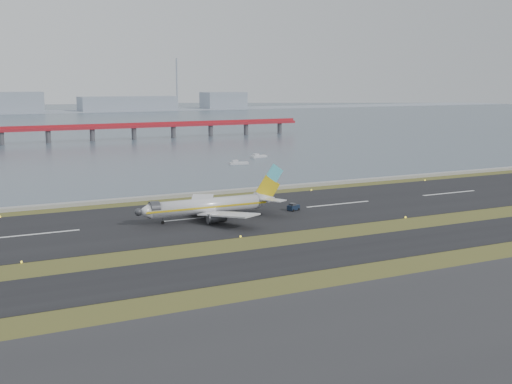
% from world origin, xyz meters
% --- Properties ---
extents(ground, '(1000.00, 1000.00, 0.00)m').
position_xyz_m(ground, '(0.00, 0.00, 0.00)').
color(ground, '#3D491A').
rests_on(ground, ground).
extents(apron_strip, '(1000.00, 50.00, 0.10)m').
position_xyz_m(apron_strip, '(0.00, -55.00, 0.05)').
color(apron_strip, '#2C2C2E').
rests_on(apron_strip, ground).
extents(taxiway_strip, '(1000.00, 18.00, 0.10)m').
position_xyz_m(taxiway_strip, '(0.00, -12.00, 0.05)').
color(taxiway_strip, black).
rests_on(taxiway_strip, ground).
extents(runway_strip, '(1000.00, 45.00, 0.10)m').
position_xyz_m(runway_strip, '(0.00, 30.00, 0.05)').
color(runway_strip, black).
rests_on(runway_strip, ground).
extents(seawall, '(1000.00, 2.50, 1.00)m').
position_xyz_m(seawall, '(0.00, 60.00, 0.50)').
color(seawall, '#989792').
rests_on(seawall, ground).
extents(bay_water, '(1400.00, 800.00, 1.30)m').
position_xyz_m(bay_water, '(0.00, 460.00, 0.00)').
color(bay_water, '#475866').
rests_on(bay_water, ground).
extents(red_pier, '(260.00, 5.00, 10.20)m').
position_xyz_m(red_pier, '(20.00, 250.00, 7.28)').
color(red_pier, '#AB1D28').
rests_on(red_pier, ground).
extents(far_shoreline, '(1400.00, 80.00, 60.50)m').
position_xyz_m(far_shoreline, '(13.62, 620.00, 6.07)').
color(far_shoreline, '#8F9AA9').
rests_on(far_shoreline, ground).
extents(airliner, '(38.52, 32.89, 12.80)m').
position_xyz_m(airliner, '(1.42, 27.39, 3.46)').
color(airliner, silver).
rests_on(airliner, ground).
extents(pushback_tug, '(3.65, 2.83, 2.06)m').
position_xyz_m(pushback_tug, '(24.62, 27.84, 1.00)').
color(pushback_tug, '#121E32').
rests_on(pushback_tug, ground).
extents(workboat_near, '(7.93, 3.59, 1.86)m').
position_xyz_m(workboat_near, '(51.21, 120.32, 0.59)').
color(workboat_near, silver).
rests_on(workboat_near, ground).
extents(workboat_far, '(8.08, 4.14, 1.88)m').
position_xyz_m(workboat_far, '(68.99, 137.80, 0.59)').
color(workboat_far, silver).
rests_on(workboat_far, ground).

